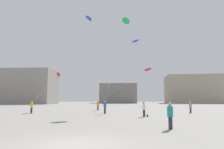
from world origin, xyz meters
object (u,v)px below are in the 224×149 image
object	(u,v)px
person_in_yellow	(32,107)
kite_emerald_diamond	(126,21)
person_in_orange	(98,105)
kite_cobalt_diamond	(89,19)
kite_magenta_delta	(147,70)
handbag_beside_flyer	(147,116)
building_centre_hall	(119,94)
person_in_blue	(105,107)
building_right_hall	(193,90)
person_in_white	(144,108)
kite_crimson_delta	(58,75)
building_left_hall	(29,87)
person_in_grey	(190,106)
kite_violet_diamond	(135,41)
person_in_teal	(170,114)

from	to	relation	value
person_in_yellow	kite_emerald_diamond	world-z (taller)	kite_emerald_diamond
person_in_orange	kite_cobalt_diamond	bearing A→B (deg)	-72.98
kite_magenta_delta	handbag_beside_flyer	xyz separation A→B (m)	(-2.71, -23.74, -8.36)
kite_emerald_diamond	building_centre_hall	world-z (taller)	kite_emerald_diamond
person_in_blue	building_right_hall	world-z (taller)	building_right_hall
kite_cobalt_diamond	kite_magenta_delta	bearing A→B (deg)	53.39
person_in_white	person_in_orange	distance (m)	13.89
kite_magenta_delta	building_right_hall	size ratio (longest dim) A/B	0.48
kite_crimson_delta	handbag_beside_flyer	world-z (taller)	kite_crimson_delta
handbag_beside_flyer	building_left_hall	bearing A→B (deg)	125.56
person_in_white	person_in_orange	bearing A→B (deg)	9.72
person_in_grey	kite_cobalt_diamond	xyz separation A→B (m)	(-14.56, 2.73, 13.91)
kite_violet_diamond	handbag_beside_flyer	xyz separation A→B (m)	(0.57, -10.36, -11.21)
building_centre_hall	building_right_hall	world-z (taller)	building_right_hall
kite_crimson_delta	building_left_hall	size ratio (longest dim) A/B	0.25
person_in_grey	building_centre_hall	size ratio (longest dim) A/B	0.09
person_in_blue	kite_cobalt_diamond	distance (m)	15.10
person_in_yellow	kite_magenta_delta	xyz separation A→B (m)	(17.18, 19.62, 7.60)
person_in_blue	kite_emerald_diamond	xyz separation A→B (m)	(2.79, 1.25, 11.86)
person_in_blue	person_in_yellow	bearing A→B (deg)	65.66
building_centre_hall	building_right_hall	distance (m)	36.05
person_in_yellow	kite_crimson_delta	bearing A→B (deg)	175.73
kite_crimson_delta	building_left_hall	bearing A→B (deg)	120.29
person_in_orange	kite_crimson_delta	world-z (taller)	kite_crimson_delta
kite_cobalt_diamond	kite_violet_diamond	world-z (taller)	kite_cobalt_diamond
person_in_yellow	building_left_hall	world-z (taller)	building_left_hall
person_in_yellow	building_centre_hall	distance (m)	74.48
person_in_yellow	person_in_orange	bearing A→B (deg)	153.83
building_left_hall	building_centre_hall	bearing A→B (deg)	29.16
kite_crimson_delta	handbag_beside_flyer	distance (m)	16.31
building_left_hall	person_in_blue	bearing A→B (deg)	-55.76
person_in_yellow	kite_violet_diamond	xyz separation A→B (m)	(13.90, 6.24, 10.44)
person_in_grey	kite_magenta_delta	xyz separation A→B (m)	(-3.81, 17.19, 7.59)
kite_magenta_delta	building_left_hall	distance (m)	55.75
kite_crimson_delta	building_left_hall	distance (m)	56.90
person_in_orange	kite_emerald_diamond	distance (m)	14.37
kite_cobalt_diamond	building_centre_hall	world-z (taller)	kite_cobalt_diamond
person_in_blue	kite_cobalt_diamond	xyz separation A→B (m)	(-3.13, 4.98, 13.90)
person_in_teal	building_right_hall	size ratio (longest dim) A/B	0.06
person_in_orange	building_centre_hall	size ratio (longest dim) A/B	0.10
kite_crimson_delta	building_right_hall	size ratio (longest dim) A/B	0.20
kite_crimson_delta	kite_violet_diamond	world-z (taller)	kite_violet_diamond
kite_cobalt_diamond	handbag_beside_flyer	world-z (taller)	kite_cobalt_diamond
person_in_white	building_right_hall	world-z (taller)	building_right_hall
person_in_teal	kite_crimson_delta	distance (m)	22.37
person_in_teal	kite_cobalt_diamond	distance (m)	24.32
person_in_blue	handbag_beside_flyer	size ratio (longest dim) A/B	5.13
person_in_grey	person_in_white	bearing A→B (deg)	172.00
kite_violet_diamond	kite_emerald_diamond	xyz separation A→B (m)	(-1.54, -4.82, 1.43)
person_in_white	kite_crimson_delta	xyz separation A→B (m)	(-12.31, 8.83, 4.69)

